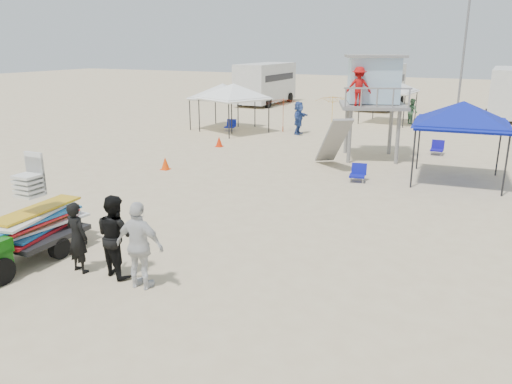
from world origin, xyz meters
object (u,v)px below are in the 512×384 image
at_px(surf_trailer, 38,219).
at_px(lifeguard_tower, 373,84).
at_px(man_left, 77,237).
at_px(canopy_blue, 464,105).

xyz_separation_m(surf_trailer, lifeguard_tower, (4.31, 13.78, 2.29)).
bearing_deg(man_left, surf_trailer, -3.67).
bearing_deg(surf_trailer, lifeguard_tower, 72.65).
distance_m(surf_trailer, man_left, 1.55).
bearing_deg(canopy_blue, lifeguard_tower, 146.69).
relative_size(surf_trailer, lifeguard_tower, 0.57).
xyz_separation_m(man_left, canopy_blue, (6.60, 11.58, 1.94)).
distance_m(surf_trailer, canopy_blue, 14.02).
height_order(surf_trailer, man_left, surf_trailer).
xyz_separation_m(surf_trailer, man_left, (1.52, -0.30, -0.08)).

